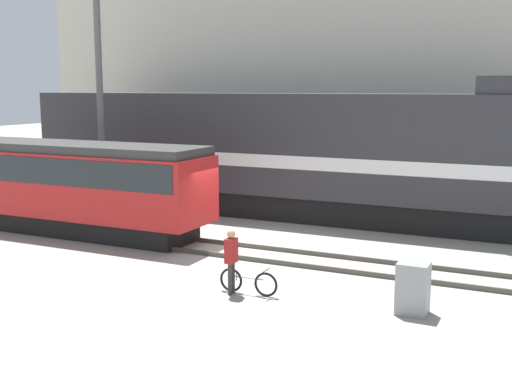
# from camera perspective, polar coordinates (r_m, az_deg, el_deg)

# --- Properties ---
(ground_plane) EXTENTS (120.00, 120.00, 0.00)m
(ground_plane) POSITION_cam_1_polar(r_m,az_deg,el_deg) (21.06, -1.44, -4.82)
(ground_plane) COLOR #9E998C
(track_near) EXTENTS (60.00, 1.50, 0.14)m
(track_near) POSITION_cam_1_polar(r_m,az_deg,el_deg) (20.34, -2.49, -5.13)
(track_near) COLOR #47423D
(track_near) RESTS_ON ground
(track_far) EXTENTS (60.00, 1.51, 0.14)m
(track_far) POSITION_cam_1_polar(r_m,az_deg,el_deg) (25.75, 3.93, -2.08)
(track_far) COLOR #47423D
(track_far) RESTS_ON ground
(building_backdrop) EXTENTS (32.80, 6.00, 15.39)m
(building_backdrop) POSITION_cam_1_polar(r_m,az_deg,el_deg) (32.63, 9.24, 13.66)
(building_backdrop) COLOR beige
(building_backdrop) RESTS_ON ground
(freight_locomotive) EXTENTS (21.63, 3.04, 5.50)m
(freight_locomotive) POSITION_cam_1_polar(r_m,az_deg,el_deg) (25.79, 1.82, 3.56)
(freight_locomotive) COLOR black
(freight_locomotive) RESTS_ON ground
(streetcar) EXTENTS (10.00, 2.54, 3.21)m
(streetcar) POSITION_cam_1_polar(r_m,az_deg,el_deg) (23.39, -15.62, 0.84)
(streetcar) COLOR black
(streetcar) RESTS_ON ground
(bicycle) EXTENTS (1.58, 0.44, 0.68)m
(bicycle) POSITION_cam_1_polar(r_m,az_deg,el_deg) (16.19, -0.69, -8.00)
(bicycle) COLOR black
(bicycle) RESTS_ON ground
(person) EXTENTS (0.23, 0.37, 1.65)m
(person) POSITION_cam_1_polar(r_m,az_deg,el_deg) (16.04, -2.22, -5.63)
(person) COLOR #333333
(person) RESTS_ON ground
(utility_pole_left) EXTENTS (0.26, 0.26, 9.01)m
(utility_pole_left) POSITION_cam_1_polar(r_m,az_deg,el_deg) (26.36, -13.68, 7.66)
(utility_pole_left) COLOR #595959
(utility_pole_left) RESTS_ON ground
(signal_box) EXTENTS (0.70, 0.60, 1.20)m
(signal_box) POSITION_cam_1_polar(r_m,az_deg,el_deg) (15.19, 13.77, -8.32)
(signal_box) COLOR gray
(signal_box) RESTS_ON ground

